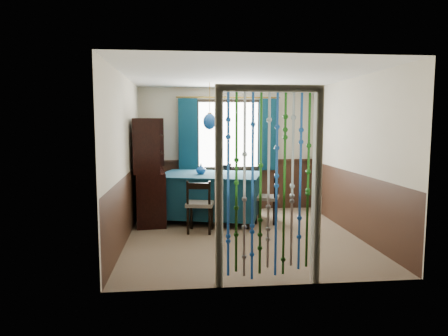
{
  "coord_description": "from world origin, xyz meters",
  "views": [
    {
      "loc": [
        -0.91,
        -6.14,
        1.77
      ],
      "look_at": [
        -0.22,
        0.66,
        1.01
      ],
      "focal_mm": 32.0,
      "sensor_mm": 36.0,
      "label": 1
    }
  ],
  "objects": [
    {
      "name": "vase_sideboard",
      "position": [
        -1.47,
        1.57,
        1.04
      ],
      "size": [
        0.23,
        0.23,
        0.21
      ],
      "primitive_type": "imported",
      "rotation": [
        0.0,
        0.0,
        -0.17
      ],
      "color": "beige",
      "rests_on": "sideboard"
    },
    {
      "name": "floor",
      "position": [
        0.0,
        0.0,
        0.0
      ],
      "size": [
        4.0,
        4.0,
        0.0
      ],
      "primitive_type": "plane",
      "color": "brown",
      "rests_on": "ground"
    },
    {
      "name": "wainscot_left",
      "position": [
        -1.79,
        0.0,
        0.5
      ],
      "size": [
        0.0,
        4.0,
        4.0
      ],
      "primitive_type": "plane",
      "rotation": [
        1.57,
        0.0,
        1.57
      ],
      "color": "#341E13",
      "rests_on": "ground"
    },
    {
      "name": "wainscot_back",
      "position": [
        0.0,
        1.99,
        0.5
      ],
      "size": [
        3.6,
        0.0,
        3.6
      ],
      "primitive_type": "plane",
      "rotation": [
        1.57,
        0.0,
        0.0
      ],
      "color": "#341E13",
      "rests_on": "ground"
    },
    {
      "name": "chair_far",
      "position": [
        -0.22,
        1.78,
        0.51
      ],
      "size": [
        0.62,
        0.61,
        0.97
      ],
      "rotation": [
        0.0,
        0.0,
        2.75
      ],
      "color": "black",
      "rests_on": "floor"
    },
    {
      "name": "wall_right",
      "position": [
        1.8,
        0.0,
        1.25
      ],
      "size": [
        0.0,
        4.0,
        4.0
      ],
      "primitive_type": "plane",
      "rotation": [
        1.57,
        0.0,
        -1.57
      ],
      "color": "beige",
      "rests_on": "ground"
    },
    {
      "name": "vase_table",
      "position": [
        -0.6,
        1.04,
        0.95
      ],
      "size": [
        0.19,
        0.19,
        0.17
      ],
      "primitive_type": "imported",
      "rotation": [
        0.0,
        0.0,
        0.16
      ],
      "color": "#154791",
      "rests_on": "dining_table"
    },
    {
      "name": "chair_left",
      "position": [
        -1.44,
        1.36,
        0.46
      ],
      "size": [
        0.57,
        0.57,
        0.86
      ],
      "rotation": [
        0.0,
        0.0,
        -2.09
      ],
      "color": "black",
      "rests_on": "floor"
    },
    {
      "name": "wainscot_right",
      "position": [
        1.79,
        0.0,
        0.5
      ],
      "size": [
        0.0,
        4.0,
        4.0
      ],
      "primitive_type": "plane",
      "rotation": [
        1.57,
        0.0,
        -1.57
      ],
      "color": "#341E13",
      "rests_on": "ground"
    },
    {
      "name": "wall_left",
      "position": [
        -1.8,
        0.0,
        1.25
      ],
      "size": [
        0.0,
        4.0,
        4.0
      ],
      "primitive_type": "plane",
      "rotation": [
        1.57,
        0.0,
        1.57
      ],
      "color": "beige",
      "rests_on": "ground"
    },
    {
      "name": "bowl_shelf",
      "position": [
        -1.47,
        0.92,
        1.3
      ],
      "size": [
        0.26,
        0.26,
        0.05
      ],
      "primitive_type": "imported",
      "rotation": [
        0.0,
        0.0,
        -0.31
      ],
      "color": "beige",
      "rests_on": "sideboard"
    },
    {
      "name": "wall_back",
      "position": [
        0.0,
        2.0,
        1.25
      ],
      "size": [
        3.6,
        0.0,
        3.6
      ],
      "primitive_type": "plane",
      "rotation": [
        1.57,
        0.0,
        0.0
      ],
      "color": "beige",
      "rests_on": "ground"
    },
    {
      "name": "pendant_lamp",
      "position": [
        -0.44,
        1.02,
        1.81
      ],
      "size": [
        0.23,
        0.23,
        0.83
      ],
      "color": "olive",
      "rests_on": "ceiling"
    },
    {
      "name": "wainscot_front",
      "position": [
        0.0,
        -1.99,
        0.5
      ],
      "size": [
        3.6,
        0.0,
        3.6
      ],
      "primitive_type": "plane",
      "rotation": [
        -1.57,
        0.0,
        0.0
      ],
      "color": "#341E13",
      "rests_on": "ground"
    },
    {
      "name": "chair_right",
      "position": [
        0.59,
        0.78,
        0.45
      ],
      "size": [
        0.52,
        0.53,
        0.85
      ],
      "rotation": [
        0.0,
        0.0,
        1.21
      ],
      "color": "black",
      "rests_on": "floor"
    },
    {
      "name": "doorway",
      "position": [
        0.0,
        -1.94,
        1.05
      ],
      "size": [
        1.16,
        0.12,
        2.18
      ],
      "primitive_type": null,
      "color": "silver",
      "rests_on": "ground"
    },
    {
      "name": "wall_front",
      "position": [
        0.0,
        -2.0,
        1.25
      ],
      "size": [
        3.6,
        0.0,
        3.6
      ],
      "primitive_type": "plane",
      "rotation": [
        -1.57,
        0.0,
        0.0
      ],
      "color": "beige",
      "rests_on": "ground"
    },
    {
      "name": "sideboard",
      "position": [
        -1.53,
        1.2,
        0.64
      ],
      "size": [
        0.63,
        1.47,
        1.86
      ],
      "rotation": [
        0.0,
        0.0,
        0.1
      ],
      "color": "black",
      "rests_on": "floor"
    },
    {
      "name": "dining_table",
      "position": [
        -0.44,
        1.02,
        0.49
      ],
      "size": [
        2.06,
        1.68,
        0.87
      ],
      "rotation": [
        0.0,
        0.0,
        -0.28
      ],
      "color": "#0B2A39",
      "rests_on": "floor"
    },
    {
      "name": "window",
      "position": [
        0.0,
        1.95,
        1.55
      ],
      "size": [
        1.32,
        0.12,
        1.42
      ],
      "primitive_type": "cube",
      "color": "black",
      "rests_on": "wall_back"
    },
    {
      "name": "chair_near",
      "position": [
        -0.66,
        0.25,
        0.46
      ],
      "size": [
        0.5,
        0.48,
        0.87
      ],
      "rotation": [
        0.0,
        0.0,
        -0.18
      ],
      "color": "black",
      "rests_on": "floor"
    },
    {
      "name": "ceiling",
      "position": [
        0.0,
        0.0,
        2.5
      ],
      "size": [
        4.0,
        4.0,
        0.0
      ],
      "primitive_type": "plane",
      "rotation": [
        3.14,
        0.0,
        0.0
      ],
      "color": "silver",
      "rests_on": "ground"
    }
  ]
}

